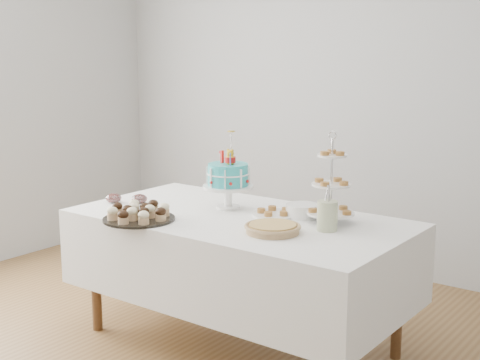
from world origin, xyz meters
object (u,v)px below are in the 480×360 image
Objects in this scene: jam_bowl_a at (114,198)px; jam_bowl_b at (139,199)px; pastry_plate at (274,213)px; table at (239,255)px; utensil_pitcher at (327,215)px; cupcake_tray at (139,212)px; birthday_cake at (228,188)px; tiered_stand at (331,185)px; plate_stack at (302,211)px; pie at (273,228)px.

jam_bowl_a is 0.16m from jam_bowl_b.
jam_bowl_a reaches higher than pastry_plate.
utensil_pitcher is (0.55, 0.04, 0.31)m from table.
utensil_pitcher is (0.95, 0.44, 0.04)m from cupcake_tray.
birthday_cake reaches higher than cupcake_tray.
jam_bowl_a reaches higher than jam_bowl_b.
pastry_plate is 1.07× the size of utensil_pitcher.
tiered_stand reaches higher than plate_stack.
utensil_pitcher is at bearing 45.88° from pie.
jam_bowl_a is (-0.44, 0.22, -0.02)m from cupcake_tray.
birthday_cake reaches higher than table.
table is at bearing 153.39° from pie.
pie reaches higher than pastry_plate.
pie is 0.43m from tiered_stand.
cupcake_tray is 1.05m from utensil_pitcher.
cupcake_tray is 0.78m from pie.
birthday_cake is 0.33m from pastry_plate.
utensil_pitcher reaches higher than jam_bowl_a.
cupcake_tray is at bearing -135.07° from table.
utensil_pitcher reaches higher than cupcake_tray.
cupcake_tray is (-0.23, -0.51, -0.08)m from birthday_cake.
tiered_stand reaches higher than birthday_cake.
tiered_stand is 5.17× the size of jam_bowl_a.
cupcake_tray is at bearing -26.36° from jam_bowl_a.
jam_bowl_a is at bearing -170.87° from utensil_pitcher.
jam_bowl_b is (-0.84, -0.24, 0.01)m from pastry_plate.
pastry_plate is at bearing -172.55° from tiered_stand.
pie is at bearing -57.47° from pastry_plate.
jam_bowl_b is at bearing -171.93° from table.
tiered_stand is 1.97× the size of pastry_plate.
tiered_stand is 0.39m from pastry_plate.
birthday_cake reaches higher than pie.
jam_bowl_a is (-0.84, -0.18, 0.25)m from table.
plate_stack is at bearing 146.61° from utensil_pitcher.
birthday_cake is 1.80× the size of pastry_plate.
jam_bowl_b is at bearing -162.77° from plate_stack.
table is at bearing 44.93° from cupcake_tray.
jam_bowl_a is at bearing -164.60° from tiered_stand.
jam_bowl_b is at bearing 175.98° from pie.
pie is (0.75, 0.23, -0.02)m from cupcake_tray.
pastry_plate is (-0.14, -0.07, -0.02)m from plate_stack.
pie is 1.57× the size of plate_stack.
pie is at bearing -133.99° from utensil_pitcher.
table is 19.92× the size of jam_bowl_b.
pie reaches higher than table.
birthday_cake reaches higher than utensil_pitcher.
cupcake_tray is 4.17× the size of jam_bowl_b.
pie is at bearing -81.93° from plate_stack.
jam_bowl_b is (-0.30, 0.30, -0.02)m from cupcake_tray.
utensil_pitcher reaches higher than pie.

